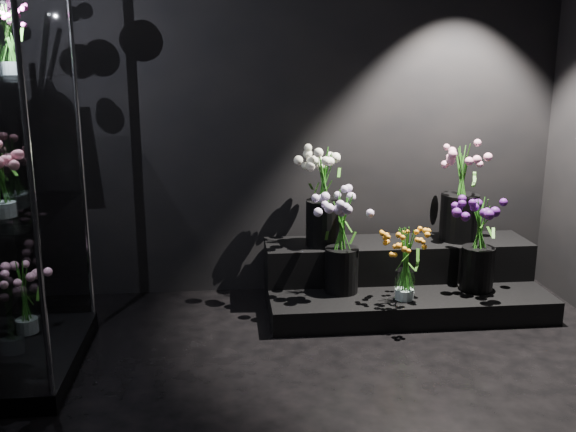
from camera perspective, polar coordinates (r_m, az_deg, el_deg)
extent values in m
plane|color=black|center=(4.70, -0.03, 9.84)|extent=(4.00, 0.00, 4.00)
cube|color=black|center=(4.67, 10.23, -7.07)|extent=(1.93, 0.86, 0.16)
cube|color=black|center=(4.79, 9.64, -3.76)|extent=(1.93, 0.43, 0.27)
cube|color=black|center=(4.06, -22.62, -11.67)|extent=(0.65, 1.09, 0.11)
cube|color=white|center=(3.78, -23.84, 0.37)|extent=(0.59, 1.03, 0.01)
cylinder|color=white|center=(4.36, 10.33, -6.04)|extent=(0.13, 0.13, 0.21)
cylinder|color=black|center=(4.43, 4.77, -4.80)|extent=(0.23, 0.23, 0.31)
cylinder|color=black|center=(4.64, 16.46, -4.50)|extent=(0.23, 0.23, 0.31)
cylinder|color=black|center=(4.56, 3.22, -0.60)|extent=(0.26, 0.26, 0.33)
cylinder|color=black|center=(4.85, 14.96, -0.10)|extent=(0.28, 0.28, 0.34)
cylinder|color=white|center=(3.60, -24.07, 1.64)|extent=(0.14, 0.14, 0.22)
cylinder|color=white|center=(3.85, -23.40, 12.96)|extent=(0.11, 0.11, 0.21)
cylinder|color=white|center=(4.22, -22.26, -7.99)|extent=(0.14, 0.14, 0.25)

